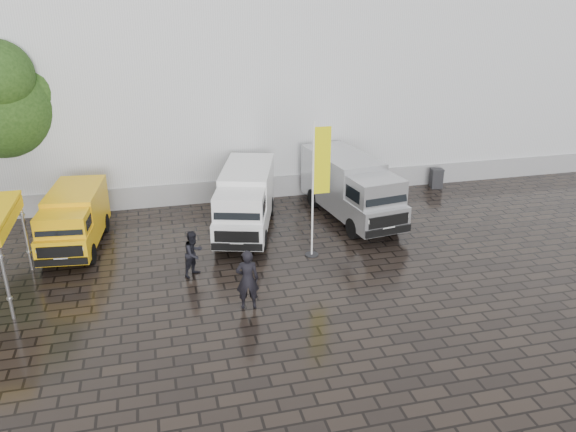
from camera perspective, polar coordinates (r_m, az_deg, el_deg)
name	(u,v)px	position (r m, az deg, el deg)	size (l,w,h in m)	color
ground	(303,274)	(19.78, 1.54, -5.90)	(120.00, 120.00, 0.00)	black
exhibition_hall	(264,50)	(33.67, -2.41, 16.47)	(44.00, 16.00, 12.00)	silver
hall_plinth	(300,185)	(27.13, 1.20, 3.19)	(44.00, 0.15, 1.00)	gray
van_yellow	(74,221)	(22.81, -20.88, -0.50)	(1.81, 4.69, 2.17)	#FFB90D
van_white	(246,202)	(22.89, -4.32, 1.46)	(1.92, 5.75, 2.49)	white
van_silver	(351,189)	(24.18, 6.43, 2.71)	(2.03, 6.10, 2.64)	#B3B5B8
flagpole	(318,183)	(20.10, 3.05, 3.37)	(0.88, 0.50, 5.08)	black
wheelie_bin	(436,178)	(29.10, 14.84, 3.73)	(0.58, 0.58, 0.97)	black
person_front	(247,279)	(17.41, -4.15, -6.45)	(0.72, 0.47, 1.97)	black
person_tent	(194,253)	(19.63, -9.56, -3.78)	(0.80, 0.62, 1.65)	black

